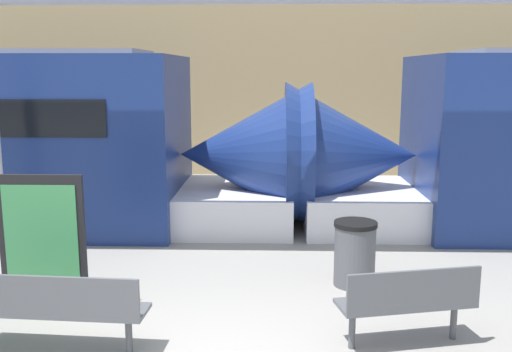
# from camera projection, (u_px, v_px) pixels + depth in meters

# --- Properties ---
(station_wall) EXTENTS (56.00, 0.20, 5.00)m
(station_wall) POSITION_uv_depth(u_px,v_px,m) (247.00, 83.00, 15.39)
(station_wall) COLOR tan
(station_wall) RESTS_ON ground_plane
(bench_near) EXTENTS (1.90, 0.56, 0.88)m
(bench_near) POSITION_uv_depth(u_px,v_px,m) (52.00, 305.00, 5.68)
(bench_near) COLOR #4C4F54
(bench_near) RESTS_ON ground_plane
(bench_far) EXTENTS (1.49, 0.73, 0.88)m
(bench_far) POSITION_uv_depth(u_px,v_px,m) (409.00, 299.00, 5.85)
(bench_far) COLOR #4C4F54
(bench_far) RESTS_ON ground_plane
(trash_bin) EXTENTS (0.57, 0.57, 0.87)m
(trash_bin) POSITION_uv_depth(u_px,v_px,m) (355.00, 253.00, 7.59)
(trash_bin) COLOR #4C4F54
(trash_bin) RESTS_ON ground_plane
(poster_board) EXTENTS (1.01, 0.07, 1.67)m
(poster_board) POSITION_uv_depth(u_px,v_px,m) (43.00, 244.00, 6.65)
(poster_board) COLOR black
(poster_board) RESTS_ON ground_plane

